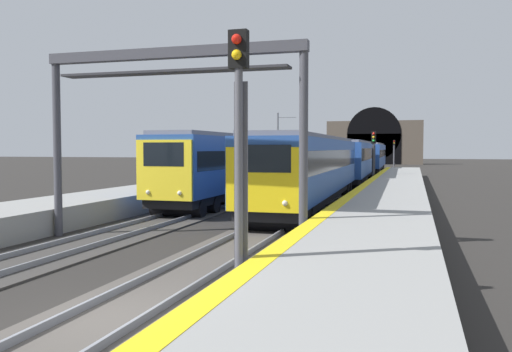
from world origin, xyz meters
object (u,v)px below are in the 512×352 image
at_px(train_main_approaching, 353,159).
at_px(railway_signal_mid, 373,152).
at_px(train_adjacent_platform, 301,158).
at_px(railway_signal_near, 239,147).
at_px(railway_signal_far, 394,151).
at_px(catenary_mast_near, 278,142).
at_px(overhead_signal_gantry, 171,93).

distance_m(train_main_approaching, railway_signal_mid, 3.46).
bearing_deg(train_adjacent_platform, train_main_approaching, 80.15).
bearing_deg(railway_signal_near, railway_signal_far, -180.00).
bearing_deg(catenary_mast_near, train_adjacent_platform, -158.41).
bearing_deg(railway_signal_far, catenary_mast_near, -25.68).
relative_size(railway_signal_mid, overhead_signal_gantry, 0.50).
distance_m(train_main_approaching, train_adjacent_platform, 5.07).
xyz_separation_m(railway_signal_mid, catenary_mast_near, (19.54, 13.27, 1.13)).
height_order(train_main_approaching, railway_signal_near, railway_signal_near).
xyz_separation_m(train_main_approaching, catenary_mast_near, (16.79, 11.28, 1.76)).
xyz_separation_m(train_main_approaching, railway_signal_mid, (-2.76, -1.99, 0.63)).
bearing_deg(railway_signal_far, railway_signal_mid, 0.00).
xyz_separation_m(train_main_approaching, train_adjacent_platform, (0.90, 4.99, 0.07)).
relative_size(railway_signal_near, overhead_signal_gantry, 0.59).
distance_m(overhead_signal_gantry, catenary_mast_near, 50.27).
bearing_deg(railway_signal_mid, railway_signal_near, 0.00).
bearing_deg(train_adjacent_platform, railway_signal_mid, 62.73).
height_order(train_main_approaching, railway_signal_mid, railway_signal_mid).
bearing_deg(train_main_approaching, railway_signal_mid, 34.66).
bearing_deg(catenary_mast_near, overhead_signal_gantry, -169.94).
distance_m(train_adjacent_platform, railway_signal_near, 40.56).
height_order(railway_signal_near, railway_signal_mid, railway_signal_near).
distance_m(train_adjacent_platform, railway_signal_far, 44.04).
height_order(railway_signal_mid, overhead_signal_gantry, overhead_signal_gantry).
bearing_deg(railway_signal_near, catenary_mast_near, -166.63).
bearing_deg(railway_signal_near, railway_signal_mid, -180.00).
height_order(railway_signal_far, catenary_mast_near, catenary_mast_near).
relative_size(overhead_signal_gantry, catenary_mast_near, 1.21).
bearing_deg(overhead_signal_gantry, railway_signal_far, -3.33).
height_order(railway_signal_mid, catenary_mast_near, catenary_mast_near).
relative_size(train_adjacent_platform, railway_signal_far, 12.79).
distance_m(railway_signal_near, railway_signal_mid, 36.29).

